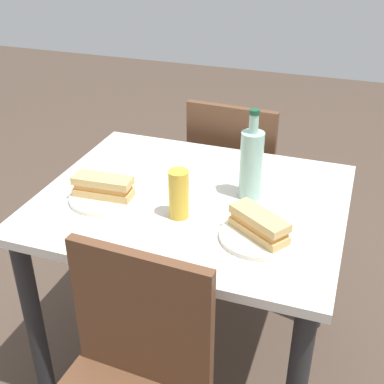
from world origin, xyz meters
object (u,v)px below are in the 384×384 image
Objects in this scene: knife_near at (107,187)px; knife_far at (269,225)px; plate_near at (104,197)px; baguette_sandwich_far at (259,224)px; plate_far at (258,236)px; water_bottle at (251,163)px; chair_far at (236,178)px; dining_table at (192,229)px; baguette_sandwich_near at (103,186)px; beer_glass at (178,194)px.

knife_near is 1.32× the size of knife_far.
baguette_sandwich_far reaches higher than plate_near.
plate_far is 0.27m from water_bottle.
water_bottle is (-0.08, 0.23, 0.07)m from baguette_sandwich_far.
knife_near is 0.93× the size of baguette_sandwich_far.
water_bottle reaches higher than baguette_sandwich_far.
water_bottle reaches higher than chair_far.
knife_near reaches higher than dining_table.
dining_table is 0.35m from baguette_sandwich_far.
knife_far is (0.56, -0.05, 0.00)m from knife_near.
baguette_sandwich_near is 0.48m from water_bottle.
baguette_sandwich_near is at bearing 176.94° from beer_glass.
plate_near reaches higher than dining_table.
plate_far is (0.52, -0.05, -0.04)m from baguette_sandwich_near.
chair_far is 0.81m from baguette_sandwich_near.
chair_far is at bearing 108.46° from water_bottle.
chair_far is 3.90× the size of plate_near.
beer_glass is at bearing -177.42° from knife_far.
dining_table is 0.62m from chair_far.
plate_far is at bearing -111.86° from knife_far.
water_bottle is (0.44, 0.18, 0.11)m from plate_near.
water_bottle is at bearing 21.97° from plate_near.
baguette_sandwich_near is at bearing -157.95° from dining_table.
beer_glass reaches higher than plate_near.
plate_far is at bearing -70.33° from water_bottle.
plate_near is 0.04m from baguette_sandwich_near.
plate_near is 0.53m from baguette_sandwich_far.
dining_table is 4.37× the size of plate_far.
dining_table is 5.47× the size of knife_near.
plate_far is (0.54, -0.10, -0.01)m from knife_near.
plate_near is at bearing 174.37° from plate_far.
plate_near is at bearing -110.04° from chair_far.
water_bottle is (0.18, 0.07, 0.25)m from dining_table.
dining_table is 6.33× the size of beer_glass.
dining_table is 1.12× the size of chair_far.
knife_far is (0.02, 0.05, -0.03)m from baguette_sandwich_far.
baguette_sandwich_near and baguette_sandwich_far have the same top height.
knife_near and knife_far have the same top height.
plate_far is 0.27m from beer_glass.
beer_glass is (-0.00, -0.12, 0.20)m from dining_table.
knife_far is at bearing -21.42° from dining_table.
baguette_sandwich_far is at bearing -71.18° from chair_far.
chair_far is 4.54× the size of baguette_sandwich_far.
water_bottle reaches higher than plate_near.
beer_glass is (0.28, -0.07, 0.06)m from knife_near.
knife_near is at bearing -168.63° from dining_table.
chair_far is at bearing 111.44° from knife_far.
knife_near reaches higher than plate_near.
dining_table is at bearing 22.05° from plate_near.
water_bottle is at bearing 47.05° from beer_glass.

